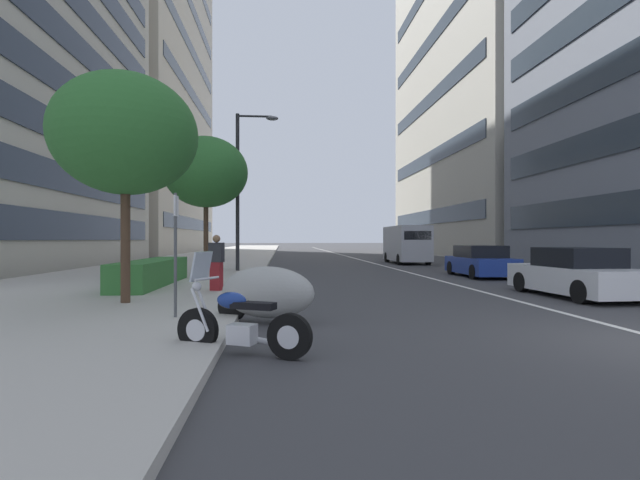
% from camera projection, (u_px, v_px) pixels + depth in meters
% --- Properties ---
extents(sidewalk_right_plaza, '(160.00, 9.69, 0.15)m').
position_uv_depth(sidewalk_right_plaza, '(209.00, 260.00, 35.95)').
color(sidewalk_right_plaza, '#B2ADA3').
rests_on(sidewalk_right_plaza, ground).
extents(lane_centre_stripe, '(110.00, 0.16, 0.01)m').
position_uv_depth(lane_centre_stripe, '(351.00, 257.00, 41.92)').
color(lane_centre_stripe, silver).
rests_on(lane_centre_stripe, ground).
extents(motorcycle_mid_row, '(1.00, 1.98, 1.48)m').
position_uv_depth(motorcycle_mid_row, '(240.00, 324.00, 6.58)').
color(motorcycle_mid_row, black).
rests_on(motorcycle_mid_row, ground).
extents(motorcycle_nearest_camera, '(1.51, 2.11, 1.13)m').
position_uv_depth(motorcycle_nearest_camera, '(266.00, 292.00, 9.04)').
color(motorcycle_nearest_camera, '#9E9E99').
rests_on(motorcycle_nearest_camera, ground).
extents(car_mid_block_traffic, '(4.23, 2.00, 1.42)m').
position_uv_depth(car_mid_block_traffic, '(575.00, 274.00, 13.22)').
color(car_mid_block_traffic, silver).
rests_on(car_mid_block_traffic, ground).
extents(car_lead_in_lane, '(4.20, 1.96, 1.39)m').
position_uv_depth(car_lead_in_lane, '(480.00, 262.00, 20.38)').
color(car_lead_in_lane, navy).
rests_on(car_lead_in_lane, ground).
extents(delivery_van_ahead, '(5.52, 2.18, 2.56)m').
position_uv_depth(delivery_van_ahead, '(406.00, 244.00, 31.56)').
color(delivery_van_ahead, '#B7B7BC').
rests_on(delivery_van_ahead, ground).
extents(parking_sign_by_curb, '(0.32, 0.06, 2.41)m').
position_uv_depth(parking_sign_by_curb, '(176.00, 242.00, 8.90)').
color(parking_sign_by_curb, '#47494C').
rests_on(parking_sign_by_curb, sidewalk_right_plaza).
extents(street_lamp_with_banners, '(1.26, 2.06, 7.58)m').
position_uv_depth(street_lamp_with_banners, '(244.00, 175.00, 22.22)').
color(street_lamp_with_banners, '#232326').
rests_on(street_lamp_with_banners, sidewalk_right_plaza).
extents(clipped_hedge_bed, '(5.81, 1.10, 0.82)m').
position_uv_depth(clipped_hedge_bed, '(152.00, 272.00, 15.21)').
color(clipped_hedge_bed, '#337033').
rests_on(clipped_hedge_bed, sidewalk_right_plaza).
extents(street_tree_far_plaza, '(3.37, 3.37, 5.44)m').
position_uv_depth(street_tree_far_plaza, '(125.00, 135.00, 10.93)').
color(street_tree_far_plaza, '#473323').
rests_on(street_tree_far_plaza, sidewalk_right_plaza).
extents(street_tree_by_lamp_post, '(3.83, 3.83, 6.24)m').
position_uv_depth(street_tree_by_lamp_post, '(206.00, 172.00, 21.15)').
color(street_tree_by_lamp_post, '#473323').
rests_on(street_tree_by_lamp_post, sidewalk_right_plaza).
extents(pedestrian_on_plaza, '(0.37, 0.46, 1.64)m').
position_uv_depth(pedestrian_on_plaza, '(216.00, 262.00, 13.54)').
color(pedestrian_on_plaza, maroon).
rests_on(pedestrian_on_plaza, sidewalk_right_plaza).
extents(office_tower_near_left, '(29.52, 14.83, 50.02)m').
position_uv_depth(office_tower_near_left, '(498.00, 19.00, 48.73)').
color(office_tower_near_left, '#B7B2A3').
rests_on(office_tower_near_left, ground).
extents(office_tower_behind_plaza, '(33.27, 14.29, 45.34)m').
position_uv_depth(office_tower_behind_plaza, '(137.00, 76.00, 58.97)').
color(office_tower_behind_plaza, beige).
rests_on(office_tower_behind_plaza, ground).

